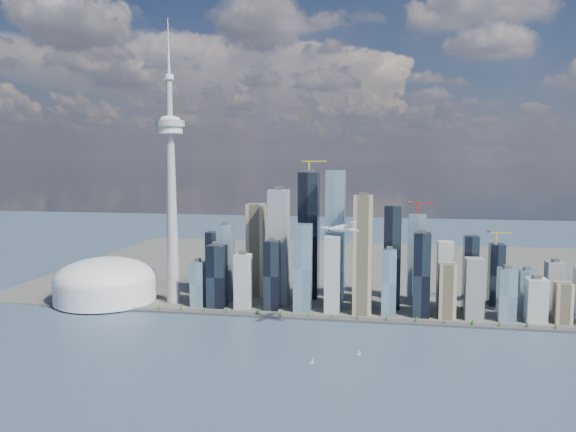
% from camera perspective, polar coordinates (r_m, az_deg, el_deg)
% --- Properties ---
extents(ground, '(4000.00, 4000.00, 0.00)m').
position_cam_1_polar(ground, '(793.14, 1.09, -15.48)').
color(ground, '#344A5C').
rests_on(ground, ground).
extents(seawall, '(1100.00, 22.00, 4.00)m').
position_cam_1_polar(seawall, '(1027.24, 3.24, -10.32)').
color(seawall, '#383838').
rests_on(seawall, ground).
extents(land, '(1400.00, 900.00, 3.00)m').
position_cam_1_polar(land, '(1462.76, 5.28, -5.42)').
color(land, '#4C4C47').
rests_on(land, ground).
extents(shoreline_trees, '(960.53, 7.20, 8.80)m').
position_cam_1_polar(shoreline_trees, '(1025.36, 3.25, -9.96)').
color(shoreline_trees, '#3F2D1E').
rests_on(shoreline_trees, seawall).
extents(skyscraper_cluster, '(736.00, 142.00, 283.23)m').
position_cam_1_polar(skyscraper_cluster, '(1086.61, 6.94, -4.76)').
color(skyscraper_cluster, black).
rests_on(skyscraper_cluster, land).
extents(needle_tower, '(56.00, 56.00, 550.50)m').
position_cam_1_polar(needle_tower, '(1119.49, -11.78, 3.07)').
color(needle_tower, gray).
rests_on(needle_tower, land).
extents(dome_stadium, '(200.00, 200.00, 86.00)m').
position_cam_1_polar(dome_stadium, '(1194.73, -18.05, -6.43)').
color(dome_stadium, white).
rests_on(dome_stadium, land).
extents(airplane, '(67.45, 60.40, 17.03)m').
position_cam_1_polar(airplane, '(890.99, 5.15, -1.32)').
color(airplane, white).
rests_on(airplane, ground).
extents(sailboat_west, '(7.07, 2.15, 9.82)m').
position_cam_1_polar(sailboat_west, '(819.51, 2.48, -14.53)').
color(sailboat_west, white).
rests_on(sailboat_west, ground).
extents(sailboat_east, '(5.91, 1.66, 8.23)m').
position_cam_1_polar(sailboat_east, '(858.14, 7.24, -13.65)').
color(sailboat_east, white).
rests_on(sailboat_east, ground).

